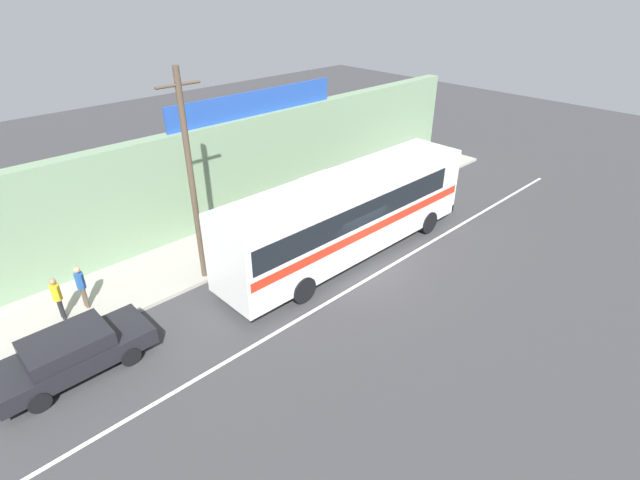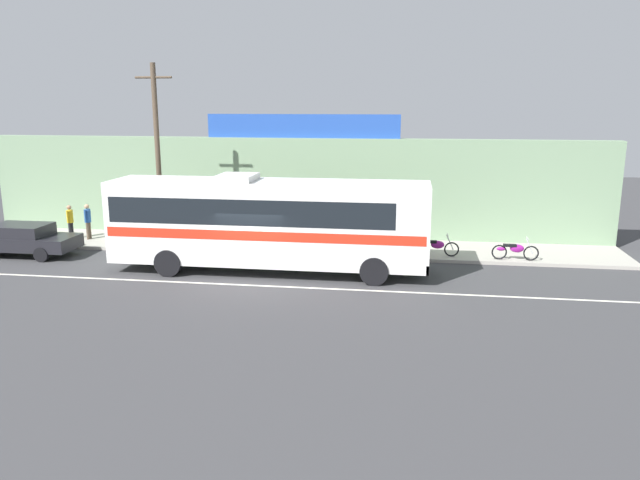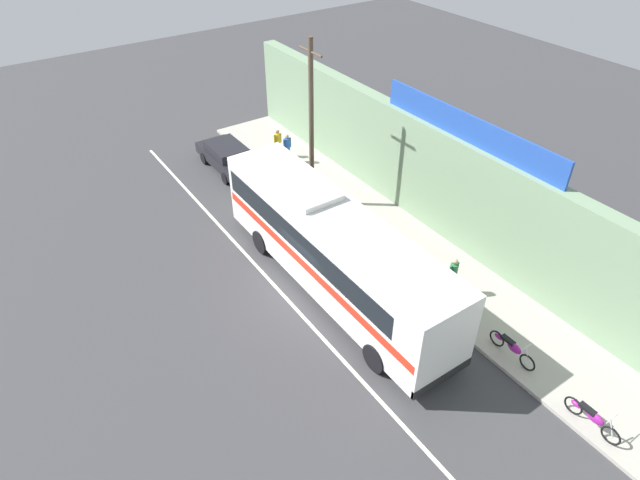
{
  "view_description": "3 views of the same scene",
  "coord_description": "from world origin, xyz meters",
  "px_view_note": "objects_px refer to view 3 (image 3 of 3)",
  "views": [
    {
      "loc": [
        -12.71,
        -10.93,
        10.64
      ],
      "look_at": [
        -1.26,
        1.04,
        1.37
      ],
      "focal_mm": 26.94,
      "sensor_mm": 36.0,
      "label": 1
    },
    {
      "loc": [
        5.79,
        -21.48,
        6.54
      ],
      "look_at": [
        2.27,
        2.19,
        1.08
      ],
      "focal_mm": 34.49,
      "sensor_mm": 36.0,
      "label": 2
    },
    {
      "loc": [
        13.46,
        -8.42,
        14.57
      ],
      "look_at": [
        -0.05,
        0.81,
        2.19
      ],
      "focal_mm": 30.25,
      "sensor_mm": 36.0,
      "label": 3
    }
  ],
  "objects_px": {
    "pedestrian_near_shop": "(287,146)",
    "motorcycle_red": "(512,347)",
    "intercity_bus": "(332,245)",
    "parked_car": "(228,156)",
    "utility_pole": "(311,125)",
    "motorcycle_black": "(592,417)",
    "pedestrian_by_curb": "(453,274)",
    "pedestrian_far_left": "(278,141)"
  },
  "relations": [
    {
      "from": "intercity_bus",
      "to": "parked_car",
      "type": "relative_size",
      "value": 2.71
    },
    {
      "from": "motorcycle_red",
      "to": "pedestrian_far_left",
      "type": "bearing_deg",
      "value": 177.3
    },
    {
      "from": "parked_car",
      "to": "pedestrian_near_shop",
      "type": "distance_m",
      "value": 3.23
    },
    {
      "from": "parked_car",
      "to": "pedestrian_near_shop",
      "type": "relative_size",
      "value": 2.72
    },
    {
      "from": "pedestrian_near_shop",
      "to": "pedestrian_by_curb",
      "type": "xyz_separation_m",
      "value": [
        12.59,
        -0.31,
        0.04
      ]
    },
    {
      "from": "pedestrian_far_left",
      "to": "pedestrian_by_curb",
      "type": "bearing_deg",
      "value": -0.89
    },
    {
      "from": "motorcycle_black",
      "to": "pedestrian_far_left",
      "type": "height_order",
      "value": "pedestrian_far_left"
    },
    {
      "from": "intercity_bus",
      "to": "pedestrian_far_left",
      "type": "bearing_deg",
      "value": 160.28
    },
    {
      "from": "intercity_bus",
      "to": "motorcycle_red",
      "type": "distance_m",
      "value": 7.31
    },
    {
      "from": "parked_car",
      "to": "utility_pole",
      "type": "xyz_separation_m",
      "value": [
        5.55,
        1.73,
        3.5
      ]
    },
    {
      "from": "pedestrian_near_shop",
      "to": "motorcycle_red",
      "type": "bearing_deg",
      "value": -3.2
    },
    {
      "from": "utility_pole",
      "to": "pedestrian_near_shop",
      "type": "height_order",
      "value": "utility_pole"
    },
    {
      "from": "utility_pole",
      "to": "pedestrian_by_curb",
      "type": "distance_m",
      "value": 9.03
    },
    {
      "from": "intercity_bus",
      "to": "motorcycle_red",
      "type": "relative_size",
      "value": 6.35
    },
    {
      "from": "parked_car",
      "to": "pedestrian_far_left",
      "type": "xyz_separation_m",
      "value": [
        0.57,
        2.79,
        0.33
      ]
    },
    {
      "from": "intercity_bus",
      "to": "pedestrian_near_shop",
      "type": "bearing_deg",
      "value": 158.18
    },
    {
      "from": "pedestrian_near_shop",
      "to": "parked_car",
      "type": "bearing_deg",
      "value": -115.95
    },
    {
      "from": "motorcycle_red",
      "to": "pedestrian_by_curb",
      "type": "relative_size",
      "value": 1.12
    },
    {
      "from": "motorcycle_black",
      "to": "pedestrian_near_shop",
      "type": "height_order",
      "value": "pedestrian_near_shop"
    },
    {
      "from": "parked_car",
      "to": "motorcycle_black",
      "type": "height_order",
      "value": "parked_car"
    },
    {
      "from": "motorcycle_black",
      "to": "pedestrian_near_shop",
      "type": "distance_m",
      "value": 19.27
    },
    {
      "from": "utility_pole",
      "to": "motorcycle_red",
      "type": "xyz_separation_m",
      "value": [
        11.9,
        0.27,
        -3.67
      ]
    },
    {
      "from": "utility_pole",
      "to": "motorcycle_black",
      "type": "xyz_separation_m",
      "value": [
        15.09,
        0.06,
        -3.67
      ]
    },
    {
      "from": "pedestrian_far_left",
      "to": "parked_car",
      "type": "bearing_deg",
      "value": -101.55
    },
    {
      "from": "pedestrian_near_shop",
      "to": "motorcycle_black",
      "type": "bearing_deg",
      "value": -3.29
    },
    {
      "from": "parked_car",
      "to": "pedestrian_far_left",
      "type": "bearing_deg",
      "value": 78.45
    },
    {
      "from": "motorcycle_red",
      "to": "pedestrian_near_shop",
      "type": "xyz_separation_m",
      "value": [
        -16.04,
        0.9,
        0.54
      ]
    },
    {
      "from": "motorcycle_red",
      "to": "pedestrian_near_shop",
      "type": "distance_m",
      "value": 16.08
    },
    {
      "from": "intercity_bus",
      "to": "pedestrian_near_shop",
      "type": "xyz_separation_m",
      "value": [
        -9.51,
        3.81,
        -0.96
      ]
    },
    {
      "from": "intercity_bus",
      "to": "parked_car",
      "type": "xyz_separation_m",
      "value": [
        -10.92,
        0.92,
        -1.33
      ]
    },
    {
      "from": "intercity_bus",
      "to": "pedestrian_far_left",
      "type": "xyz_separation_m",
      "value": [
        -10.35,
        3.71,
        -1.0
      ]
    },
    {
      "from": "utility_pole",
      "to": "motorcycle_red",
      "type": "bearing_deg",
      "value": 1.28
    },
    {
      "from": "motorcycle_black",
      "to": "pedestrian_by_curb",
      "type": "xyz_separation_m",
      "value": [
        -6.64,
        0.8,
        0.58
      ]
    },
    {
      "from": "parked_car",
      "to": "pedestrian_by_curb",
      "type": "distance_m",
      "value": 14.23
    },
    {
      "from": "parked_car",
      "to": "pedestrian_far_left",
      "type": "distance_m",
      "value": 2.86
    },
    {
      "from": "intercity_bus",
      "to": "motorcycle_black",
      "type": "distance_m",
      "value": 10.2
    },
    {
      "from": "parked_car",
      "to": "utility_pole",
      "type": "height_order",
      "value": "utility_pole"
    },
    {
      "from": "motorcycle_black",
      "to": "pedestrian_by_curb",
      "type": "relative_size",
      "value": 1.09
    },
    {
      "from": "utility_pole",
      "to": "pedestrian_near_shop",
      "type": "distance_m",
      "value": 5.33
    },
    {
      "from": "parked_car",
      "to": "motorcycle_black",
      "type": "distance_m",
      "value": 20.71
    },
    {
      "from": "pedestrian_near_shop",
      "to": "pedestrian_far_left",
      "type": "relative_size",
      "value": 1.03
    },
    {
      "from": "utility_pole",
      "to": "pedestrian_by_curb",
      "type": "xyz_separation_m",
      "value": [
        8.44,
        0.85,
        -3.1
      ]
    }
  ]
}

